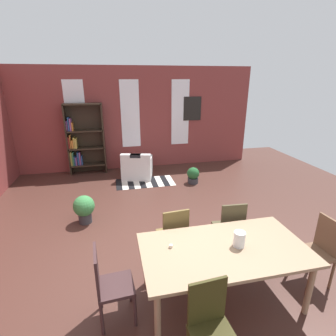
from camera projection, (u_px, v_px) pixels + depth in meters
The scene contains 19 objects.
ground_plane at pixel (157, 254), 4.11m from camera, with size 11.37×11.37×0.00m, color #472922.
back_wall_brick at pixel (130, 119), 7.70m from camera, with size 7.54×0.12×3.01m, color brown.
window_pane_0 at pixel (76, 116), 7.27m from camera, with size 0.55×0.02×1.96m, color white.
window_pane_1 at pixel (130, 114), 7.58m from camera, with size 0.55×0.02×1.96m, color white.
window_pane_2 at pixel (180, 113), 7.90m from camera, with size 0.55×0.02×1.96m, color white.
dining_table at pixel (224, 253), 3.08m from camera, with size 1.99×1.06×0.75m.
vase_on_table at pixel (239, 239), 3.06m from camera, with size 0.14×0.14×0.19m, color silver.
tealight_candle_0 at pixel (171, 246), 3.06m from camera, with size 0.04×0.04×0.04m, color silver.
dining_chair_head_left at pixel (109, 283), 2.85m from camera, with size 0.43×0.43×0.95m.
dining_chair_head_right at pixel (319, 249), 3.42m from camera, with size 0.42×0.42×0.95m.
dining_chair_near_left at pixel (211, 327), 2.35m from camera, with size 0.43×0.43×0.95m.
dining_chair_far_right at pixel (230, 227), 3.93m from camera, with size 0.43×0.43×0.95m.
dining_chair_far_left at pixel (173, 234), 3.75m from camera, with size 0.43×0.43×0.95m.
bookshelf_tall at pixel (83, 140), 7.35m from camera, with size 1.04×0.32×2.01m.
armchair_white at pixel (137, 168), 7.24m from camera, with size 0.97×0.97×0.75m.
potted_plant_by_shelf at pixel (84, 208), 4.92m from camera, with size 0.40×0.40×0.56m.
potted_plant_corner at pixel (193, 175), 6.84m from camera, with size 0.32×0.32×0.43m.
striped_rug at pixel (145, 182), 6.94m from camera, with size 1.55×0.77×0.01m.
framed_picture at pixel (192, 109), 7.93m from camera, with size 0.56×0.03×0.72m, color black.
Camera 1 is at (-0.57, -3.38, 2.66)m, focal length 27.46 mm.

